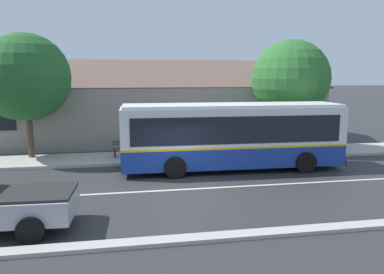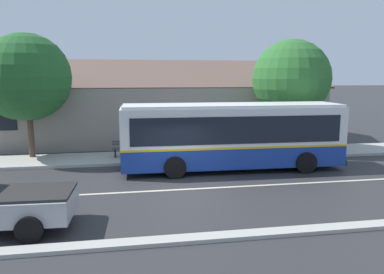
% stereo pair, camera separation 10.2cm
% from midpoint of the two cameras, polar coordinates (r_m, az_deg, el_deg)
% --- Properties ---
extents(ground_plane, '(300.00, 300.00, 0.00)m').
position_cam_midpoint_polar(ground_plane, '(15.24, -1.18, -8.00)').
color(ground_plane, '#2D2D30').
extents(sidewalk_far, '(60.00, 3.00, 0.15)m').
position_cam_midpoint_polar(sidewalk_far, '(20.98, -3.66, -2.98)').
color(sidewalk_far, '#ADAAA3').
rests_on(sidewalk_far, ground).
extents(curb_near, '(60.00, 0.50, 0.12)m').
position_cam_midpoint_polar(curb_near, '(10.85, 2.75, -15.07)').
color(curb_near, '#ADAAA3').
rests_on(curb_near, ground).
extents(lane_divider_stripe, '(60.00, 0.16, 0.01)m').
position_cam_midpoint_polar(lane_divider_stripe, '(15.24, -1.18, -7.99)').
color(lane_divider_stripe, beige).
rests_on(lane_divider_stripe, ground).
extents(community_building, '(24.25, 8.49, 6.68)m').
position_cam_midpoint_polar(community_building, '(27.24, -6.75, 3.93)').
color(community_building, gray).
rests_on(community_building, ground).
extents(transit_bus, '(10.73, 2.92, 3.20)m').
position_cam_midpoint_polar(transit_bus, '(18.22, 6.30, 0.37)').
color(transit_bus, navy).
rests_on(transit_bus, ground).
extents(bench_by_building, '(1.61, 0.51, 0.94)m').
position_cam_midpoint_polar(bench_by_building, '(20.78, -9.72, -1.84)').
color(bench_by_building, '#4C4C4C').
rests_on(bench_by_building, sidewalk_far).
extents(bench_down_street, '(1.53, 0.51, 0.94)m').
position_cam_midpoint_polar(bench_down_street, '(20.90, 2.81, -1.66)').
color(bench_down_street, '#4C4C4C').
rests_on(bench_down_street, sidewalk_far).
extents(street_tree_primary, '(4.63, 4.63, 6.68)m').
position_cam_midpoint_polar(street_tree_primary, '(23.30, 14.83, 8.31)').
color(street_tree_primary, '#4C3828').
rests_on(street_tree_primary, ground).
extents(street_tree_secondary, '(4.62, 4.62, 6.78)m').
position_cam_midpoint_polar(street_tree_secondary, '(22.01, -24.04, 7.87)').
color(street_tree_secondary, '#4C3828').
rests_on(street_tree_secondary, ground).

